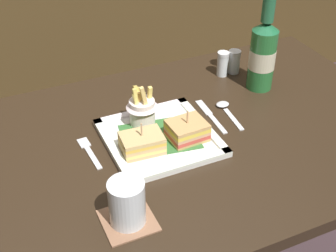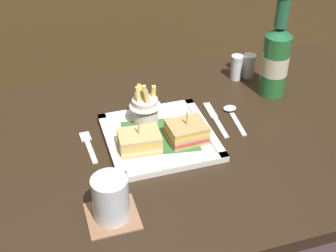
{
  "view_description": "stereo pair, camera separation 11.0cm",
  "coord_description": "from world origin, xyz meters",
  "px_view_note": "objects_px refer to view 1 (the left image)",
  "views": [
    {
      "loc": [
        -0.39,
        -0.81,
        1.44
      ],
      "look_at": [
        -0.02,
        0.01,
        0.8
      ],
      "focal_mm": 50.48,
      "sensor_mm": 36.0,
      "label": 1
    },
    {
      "loc": [
        -0.29,
        -0.85,
        1.44
      ],
      "look_at": [
        -0.02,
        0.01,
        0.8
      ],
      "focal_mm": 50.48,
      "sensor_mm": 36.0,
      "label": 2
    }
  ],
  "objects_px": {
    "water_glass": "(127,205)",
    "salt_shaker": "(223,65)",
    "dining_table": "(176,179)",
    "pepper_shaker": "(234,63)",
    "beer_bottle": "(263,53)",
    "fork": "(89,151)",
    "square_plate": "(160,138)",
    "fries_cup": "(142,107)",
    "knife": "(210,115)",
    "spoon": "(225,108)",
    "sandwich_half_left": "(142,143)",
    "sandwich_half_right": "(187,130)"
  },
  "relations": [
    {
      "from": "water_glass",
      "to": "salt_shaker",
      "type": "xyz_separation_m",
      "value": [
        0.45,
        0.43,
        -0.01
      ]
    },
    {
      "from": "dining_table",
      "to": "pepper_shaker",
      "type": "bearing_deg",
      "value": 37.83
    },
    {
      "from": "beer_bottle",
      "to": "fork",
      "type": "relative_size",
      "value": 2.25
    },
    {
      "from": "square_plate",
      "to": "fries_cup",
      "type": "height_order",
      "value": "fries_cup"
    },
    {
      "from": "dining_table",
      "to": "knife",
      "type": "relative_size",
      "value": 7.6
    },
    {
      "from": "fries_cup",
      "to": "spoon",
      "type": "height_order",
      "value": "fries_cup"
    },
    {
      "from": "dining_table",
      "to": "salt_shaker",
      "type": "height_order",
      "value": "salt_shaker"
    },
    {
      "from": "sandwich_half_left",
      "to": "water_glass",
      "type": "distance_m",
      "value": 0.21
    },
    {
      "from": "sandwich_half_right",
      "to": "square_plate",
      "type": "bearing_deg",
      "value": 151.01
    },
    {
      "from": "knife",
      "to": "beer_bottle",
      "type": "bearing_deg",
      "value": 19.72
    },
    {
      "from": "knife",
      "to": "pepper_shaker",
      "type": "xyz_separation_m",
      "value": [
        0.17,
        0.17,
        0.03
      ]
    },
    {
      "from": "spoon",
      "to": "sandwich_half_left",
      "type": "bearing_deg",
      "value": -163.03
    },
    {
      "from": "dining_table",
      "to": "fries_cup",
      "type": "relative_size",
      "value": 10.59
    },
    {
      "from": "sandwich_half_left",
      "to": "salt_shaker",
      "type": "relative_size",
      "value": 1.36
    },
    {
      "from": "spoon",
      "to": "pepper_shaker",
      "type": "relative_size",
      "value": 1.87
    },
    {
      "from": "dining_table",
      "to": "pepper_shaker",
      "type": "height_order",
      "value": "pepper_shaker"
    },
    {
      "from": "spoon",
      "to": "salt_shaker",
      "type": "distance_m",
      "value": 0.19
    },
    {
      "from": "square_plate",
      "to": "pepper_shaker",
      "type": "bearing_deg",
      "value": 32.95
    },
    {
      "from": "sandwich_half_left",
      "to": "water_glass",
      "type": "xyz_separation_m",
      "value": [
        -0.1,
        -0.18,
        0.01
      ]
    },
    {
      "from": "knife",
      "to": "salt_shaker",
      "type": "height_order",
      "value": "salt_shaker"
    },
    {
      "from": "sandwich_half_right",
      "to": "knife",
      "type": "height_order",
      "value": "sandwich_half_right"
    },
    {
      "from": "spoon",
      "to": "beer_bottle",
      "type": "bearing_deg",
      "value": 23.75
    },
    {
      "from": "water_glass",
      "to": "spoon",
      "type": "bearing_deg",
      "value": 35.5
    },
    {
      "from": "sandwich_half_right",
      "to": "fries_cup",
      "type": "relative_size",
      "value": 0.79
    },
    {
      "from": "fries_cup",
      "to": "knife",
      "type": "height_order",
      "value": "fries_cup"
    },
    {
      "from": "sandwich_half_left",
      "to": "beer_bottle",
      "type": "bearing_deg",
      "value": 19.43
    },
    {
      "from": "beer_bottle",
      "to": "square_plate",
      "type": "bearing_deg",
      "value": -162.24
    },
    {
      "from": "dining_table",
      "to": "square_plate",
      "type": "relative_size",
      "value": 4.79
    },
    {
      "from": "water_glass",
      "to": "sandwich_half_right",
      "type": "bearing_deg",
      "value": 40.04
    },
    {
      "from": "sandwich_half_left",
      "to": "pepper_shaker",
      "type": "xyz_separation_m",
      "value": [
        0.39,
        0.25,
        -0.0
      ]
    },
    {
      "from": "fries_cup",
      "to": "fork",
      "type": "bearing_deg",
      "value": -164.95
    },
    {
      "from": "square_plate",
      "to": "salt_shaker",
      "type": "height_order",
      "value": "salt_shaker"
    },
    {
      "from": "dining_table",
      "to": "fork",
      "type": "height_order",
      "value": "fork"
    },
    {
      "from": "square_plate",
      "to": "pepper_shaker",
      "type": "height_order",
      "value": "pepper_shaker"
    },
    {
      "from": "sandwich_half_left",
      "to": "knife",
      "type": "height_order",
      "value": "sandwich_half_left"
    },
    {
      "from": "water_glass",
      "to": "fork",
      "type": "relative_size",
      "value": 0.75
    },
    {
      "from": "beer_bottle",
      "to": "pepper_shaker",
      "type": "xyz_separation_m",
      "value": [
        -0.02,
        0.1,
        -0.08
      ]
    },
    {
      "from": "sandwich_half_right",
      "to": "water_glass",
      "type": "relative_size",
      "value": 0.96
    },
    {
      "from": "sandwich_half_left",
      "to": "fries_cup",
      "type": "xyz_separation_m",
      "value": [
        0.04,
        0.1,
        0.03
      ]
    },
    {
      "from": "sandwich_half_right",
      "to": "spoon",
      "type": "height_order",
      "value": "sandwich_half_right"
    },
    {
      "from": "sandwich_half_right",
      "to": "beer_bottle",
      "type": "bearing_deg",
      "value": 26.01
    },
    {
      "from": "square_plate",
      "to": "beer_bottle",
      "type": "xyz_separation_m",
      "value": [
        0.35,
        0.11,
        0.1
      ]
    },
    {
      "from": "dining_table",
      "to": "sandwich_half_left",
      "type": "height_order",
      "value": "sandwich_half_left"
    },
    {
      "from": "dining_table",
      "to": "water_glass",
      "type": "distance_m",
      "value": 0.33
    },
    {
      "from": "sandwich_half_right",
      "to": "beer_bottle",
      "type": "xyz_separation_m",
      "value": [
        0.3,
        0.14,
        0.07
      ]
    },
    {
      "from": "beer_bottle",
      "to": "water_glass",
      "type": "relative_size",
      "value": 3.0
    },
    {
      "from": "dining_table",
      "to": "spoon",
      "type": "relative_size",
      "value": 9.28
    },
    {
      "from": "sandwich_half_right",
      "to": "water_glass",
      "type": "distance_m",
      "value": 0.28
    },
    {
      "from": "spoon",
      "to": "square_plate",
      "type": "bearing_deg",
      "value": -166.64
    },
    {
      "from": "water_glass",
      "to": "knife",
      "type": "xyz_separation_m",
      "value": [
        0.32,
        0.26,
        -0.04
      ]
    }
  ]
}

